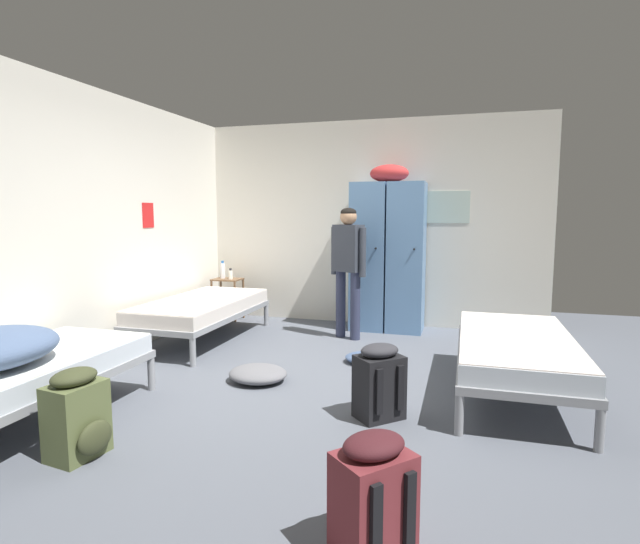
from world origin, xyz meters
name	(u,v)px	position (x,y,z in m)	size (l,w,h in m)	color
ground_plane	(312,383)	(0.00, 0.00, 0.00)	(8.01, 8.01, 0.00)	#565B66
room_backdrop	(245,225)	(-1.17, 1.21, 1.34)	(4.55, 5.07, 2.68)	silver
locker_bank	(388,253)	(0.31, 2.22, 0.97)	(0.90, 0.55, 2.07)	#5B84B2
shelf_unit	(228,295)	(-1.91, 2.20, 0.35)	(0.38, 0.30, 0.57)	brown
bed_left_front	(14,375)	(-1.66, -1.45, 0.38)	(0.90, 1.90, 0.49)	gray
bed_right	(515,349)	(1.66, 0.23, 0.38)	(0.90, 1.90, 0.49)	gray
bed_left_rear	(202,308)	(-1.66, 1.05, 0.38)	(0.90, 1.90, 0.49)	gray
person_traveler	(348,260)	(-0.06, 1.64, 0.93)	(0.45, 0.31, 1.54)	#2D334C
water_bottle	(223,270)	(-1.99, 2.22, 0.68)	(0.07, 0.07, 0.25)	white
lotion_bottle	(231,274)	(-1.84, 2.16, 0.64)	(0.06, 0.06, 0.15)	white
backpack_black	(378,383)	(0.68, -0.55, 0.26)	(0.42, 0.42, 0.55)	black
backpack_olive	(77,416)	(-0.97, -1.65, 0.26)	(0.37, 0.35, 0.55)	#566038
backpack_maroon	(372,497)	(0.90, -2.01, 0.26)	(0.42, 0.42, 0.55)	maroon
clothes_pile_grey	(258,374)	(-0.47, -0.08, 0.07)	(0.52, 0.46, 0.14)	slate
clothes_pile_denim	(371,358)	(0.39, 0.72, 0.05)	(0.52, 0.40, 0.10)	#42567A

